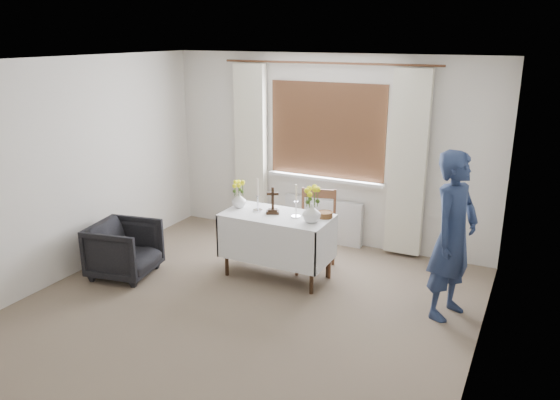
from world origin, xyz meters
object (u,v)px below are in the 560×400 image
at_px(altar_table, 277,246).
at_px(flower_vase_right, 312,213).
at_px(wooden_chair, 316,232).
at_px(wooden_cross, 273,200).
at_px(armchair, 124,249).
at_px(person, 453,236).
at_px(flower_vase_left, 239,200).

height_order(altar_table, flower_vase_right, flower_vase_right).
xyz_separation_m(wooden_chair, wooden_cross, (-0.40, -0.34, 0.43)).
bearing_deg(armchair, person, -88.67).
bearing_deg(person, altar_table, 107.76).
xyz_separation_m(altar_table, person, (1.94, -0.04, 0.47)).
xyz_separation_m(wooden_chair, flower_vase_right, (0.12, -0.42, 0.38)).
bearing_deg(altar_table, armchair, -154.67).
distance_m(altar_table, flower_vase_left, 0.71).
distance_m(person, flower_vase_right, 1.50).
height_order(wooden_chair, flower_vase_right, flower_vase_right).
bearing_deg(wooden_cross, person, -26.11).
xyz_separation_m(person, wooden_cross, (-2.01, 0.06, 0.07)).
bearing_deg(flower_vase_left, flower_vase_right, -6.09).
bearing_deg(wooden_chair, altar_table, -147.18).
height_order(armchair, wooden_cross, wooden_cross).
relative_size(altar_table, flower_vase_left, 7.06).
bearing_deg(armchair, flower_vase_left, -63.43).
bearing_deg(armchair, flower_vase_right, -81.25).
bearing_deg(wooden_cross, flower_vase_left, 151.57).
bearing_deg(wooden_chair, armchair, -164.37).
xyz_separation_m(wooden_chair, person, (1.61, -0.40, 0.36)).
height_order(altar_table, wooden_cross, wooden_cross).
bearing_deg(wooden_cross, flower_vase_right, -32.60).
xyz_separation_m(wooden_cross, flower_vase_right, (0.51, -0.07, -0.05)).
xyz_separation_m(altar_table, flower_vase_left, (-0.53, 0.05, 0.47)).
height_order(altar_table, person, person).
bearing_deg(flower_vase_left, person, -2.01).
bearing_deg(person, wooden_cross, 107.32).
bearing_deg(person, flower_vase_left, 106.89).
bearing_deg(person, armchair, 120.42).
relative_size(armchair, wooden_cross, 2.26).
bearing_deg(flower_vase_right, altar_table, 172.90).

